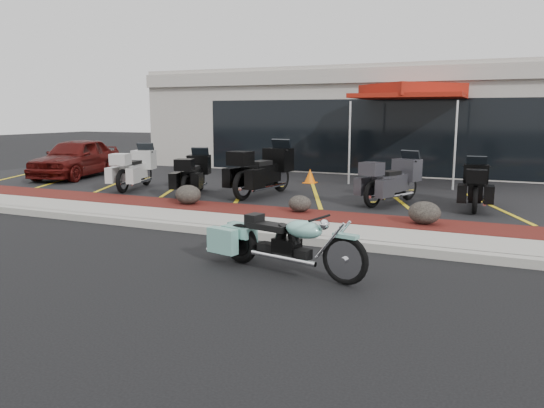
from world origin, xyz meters
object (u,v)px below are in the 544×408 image
at_px(touring_white, 146,164).
at_px(traffic_cone, 310,176).
at_px(parked_car, 76,158).
at_px(popup_canopy, 411,93).
at_px(hero_cruiser, 345,252).

relative_size(touring_white, traffic_cone, 5.01).
bearing_deg(touring_white, parked_car, 64.11).
relative_size(touring_white, popup_canopy, 0.51).
relative_size(hero_cruiser, touring_white, 1.18).
height_order(hero_cruiser, parked_car, parked_car).
xyz_separation_m(touring_white, traffic_cone, (4.36, 2.55, -0.42)).
bearing_deg(touring_white, popup_canopy, -72.43).
bearing_deg(popup_canopy, parked_car, 174.53).
height_order(traffic_cone, popup_canopy, popup_canopy).
bearing_deg(touring_white, traffic_cone, -73.56).
bearing_deg(traffic_cone, touring_white, -149.71).
relative_size(hero_cruiser, traffic_cone, 5.93).
xyz_separation_m(touring_white, parked_car, (-3.46, 0.74, 0.02)).
xyz_separation_m(hero_cruiser, traffic_cone, (-3.69, 8.87, -0.09)).
xyz_separation_m(hero_cruiser, touring_white, (-8.05, 6.32, 0.33)).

